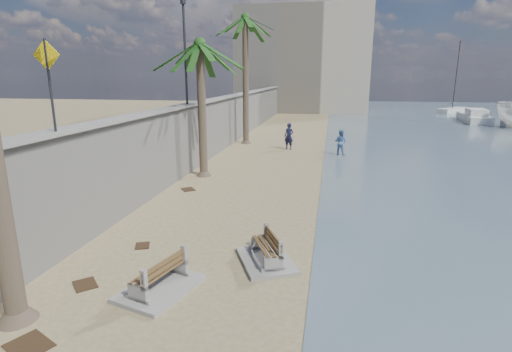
{
  "coord_description": "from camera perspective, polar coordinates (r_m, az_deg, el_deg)",
  "views": [
    {
      "loc": [
        2.34,
        -8.09,
        5.1
      ],
      "look_at": [
        -0.5,
        7.0,
        1.2
      ],
      "focal_mm": 28.0,
      "sensor_mm": 36.0,
      "label": 1
    }
  ],
  "objects": [
    {
      "name": "wall_cap",
      "position": [
        29.13,
        -4.44,
        11.16
      ],
      "size": [
        0.8,
        70.0,
        0.12
      ],
      "primitive_type": "cube",
      "color": "gray",
      "rests_on": "seawall"
    },
    {
      "name": "person_b",
      "position": [
        26.65,
        11.99,
        4.94
      ],
      "size": [
        1.1,
        1.0,
        1.86
      ],
      "primitive_type": "imported",
      "rotation": [
        0.0,
        0.0,
        2.72
      ],
      "color": "#5478AD",
      "rests_on": "ground_plane"
    },
    {
      "name": "debris_c",
      "position": [
        18.52,
        -9.67,
        -1.9
      ],
      "size": [
        0.82,
        0.84,
        0.03
      ],
      "primitive_type": "cube",
      "rotation": [
        0.0,
        0.0,
        5.37
      ],
      "color": "#382616",
      "rests_on": "ground_plane"
    },
    {
      "name": "person_a",
      "position": [
        28.11,
        4.73,
        5.94
      ],
      "size": [
        0.89,
        0.74,
        2.12
      ],
      "primitive_type": "imported",
      "rotation": [
        0.0,
        0.0,
        -0.34
      ],
      "color": "#121534",
      "rests_on": "ground_plane"
    },
    {
      "name": "debris_b",
      "position": [
        11.19,
        -23.22,
        -14.05
      ],
      "size": [
        0.81,
        0.81,
        0.03
      ],
      "primitive_type": "cube",
      "rotation": [
        0.0,
        0.0,
        2.33
      ],
      "color": "#382616",
      "rests_on": "ground_plane"
    },
    {
      "name": "ground_plane",
      "position": [
        9.85,
        -4.89,
        -17.0
      ],
      "size": [
        140.0,
        140.0,
        0.0
      ],
      "primitive_type": "plane",
      "color": "#95835B"
    },
    {
      "name": "end_building",
      "position": [
        60.28,
        6.79,
        15.97
      ],
      "size": [
        18.0,
        12.0,
        14.0
      ],
      "primitive_type": "cube",
      "color": "#B7AA93",
      "rests_on": "ground_plane"
    },
    {
      "name": "sailboat_west",
      "position": [
        63.08,
        26.22,
        8.49
      ],
      "size": [
        4.96,
        5.58,
        9.65
      ],
      "color": "silver",
      "rests_on": "bay_water"
    },
    {
      "name": "palm_back",
      "position": [
        30.51,
        -1.54,
        21.39
      ],
      "size": [
        5.0,
        5.0,
        9.96
      ],
      "color": "brown",
      "rests_on": "ground_plane"
    },
    {
      "name": "debris_a",
      "position": [
        9.48,
        -29.7,
        -20.3
      ],
      "size": [
        1.04,
        0.96,
        0.03
      ],
      "primitive_type": "cube",
      "rotation": [
        0.0,
        0.0,
        5.83
      ],
      "color": "#382616",
      "rests_on": "ground_plane"
    },
    {
      "name": "pedestrian_sign",
      "position": [
        12.08,
        -27.52,
        12.95
      ],
      "size": [
        0.78,
        0.07,
        2.4
      ],
      "color": "#2D2D33",
      "rests_on": "wall_cap"
    },
    {
      "name": "debris_d",
      "position": [
        12.9,
        -15.9,
        -9.54
      ],
      "size": [
        0.58,
        0.63,
        0.03
      ],
      "primitive_type": "cube",
      "rotation": [
        0.0,
        0.0,
        5.1
      ],
      "color": "#382616",
      "rests_on": "ground_plane"
    },
    {
      "name": "bench_far",
      "position": [
        11.3,
        1.47,
        -10.59
      ],
      "size": [
        2.03,
        2.33,
        0.82
      ],
      "color": "gray",
      "rests_on": "ground_plane"
    },
    {
      "name": "yacht_far",
      "position": [
        51.28,
        28.66,
        7.22
      ],
      "size": [
        2.99,
        8.14,
        1.5
      ],
      "primitive_type": null,
      "rotation": [
        0.0,
        0.0,
        1.47
      ],
      "color": "silver",
      "rests_on": "bay_water"
    },
    {
      "name": "palm_mid",
      "position": [
        20.37,
        -8.04,
        17.99
      ],
      "size": [
        5.0,
        5.0,
        7.46
      ],
      "color": "brown",
      "rests_on": "ground_plane"
    },
    {
      "name": "streetlight",
      "position": [
        21.48,
        -10.14,
        18.16
      ],
      "size": [
        0.28,
        0.28,
        5.12
      ],
      "color": "#2D2D33",
      "rests_on": "wall_cap"
    },
    {
      "name": "seawall",
      "position": [
        29.28,
        -4.37,
        7.64
      ],
      "size": [
        0.45,
        70.0,
        3.5
      ],
      "primitive_type": "cube",
      "color": "gray",
      "rests_on": "ground_plane"
    },
    {
      "name": "bench_near",
      "position": [
        10.22,
        -13.62,
        -13.79
      ],
      "size": [
        1.89,
        2.32,
        0.84
      ],
      "color": "gray",
      "rests_on": "ground_plane"
    }
  ]
}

